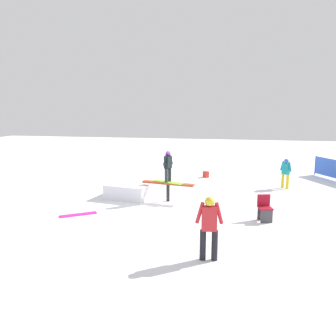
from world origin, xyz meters
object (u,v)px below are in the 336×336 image
at_px(bystander_teal, 286,172).
at_px(backpack_on_snow, 206,174).
at_px(main_rider_on_rail, 168,167).
at_px(folding_chair, 265,209).
at_px(rail_feature, 168,185).
at_px(loose_snowboard_magenta, 78,215).
at_px(bystander_red, 209,225).

xyz_separation_m(bystander_teal, backpack_on_snow, (-3.97, 1.84, -0.64)).
xyz_separation_m(main_rider_on_rail, backpack_on_snow, (1.06, 5.21, -1.25)).
bearing_deg(folding_chair, bystander_teal, 61.48).
xyz_separation_m(rail_feature, loose_snowboard_magenta, (-2.77, -2.44, -0.65)).
relative_size(bystander_red, bystander_teal, 1.14).
distance_m(folding_chair, backpack_on_snow, 7.40).
height_order(rail_feature, main_rider_on_rail, main_rider_on_rail).
relative_size(rail_feature, bystander_teal, 1.55).
height_order(main_rider_on_rail, folding_chair, main_rider_on_rail).
bearing_deg(backpack_on_snow, bystander_teal, 21.40).
distance_m(bystander_red, folding_chair, 3.76).
bearing_deg(bystander_teal, main_rider_on_rail, -108.30).
bearing_deg(rail_feature, main_rider_on_rail, 0.00).
bearing_deg(bystander_teal, folding_chair, -66.83).
height_order(main_rider_on_rail, loose_snowboard_magenta, main_rider_on_rail).
xyz_separation_m(loose_snowboard_magenta, folding_chair, (6.48, 0.75, 0.40)).
bearing_deg(rail_feature, loose_snowboard_magenta, -129.21).
bearing_deg(bystander_teal, loose_snowboard_magenta, -105.46).
bearing_deg(folding_chair, main_rider_on_rail, 141.50).
bearing_deg(bystander_teal, rail_feature, -108.30).
bearing_deg(rail_feature, bystander_teal, 43.29).
relative_size(bystander_teal, loose_snowboard_magenta, 1.10).
bearing_deg(bystander_red, folding_chair, 56.95).
distance_m(main_rider_on_rail, loose_snowboard_magenta, 3.96).
distance_m(bystander_red, loose_snowboard_magenta, 5.62).
xyz_separation_m(bystander_teal, loose_snowboard_magenta, (-7.81, -5.82, -0.80)).
height_order(rail_feature, bystander_teal, bystander_teal).
bearing_deg(folding_chair, loose_snowboard_magenta, 172.70).
bearing_deg(folding_chair, backpack_on_snow, 97.06).
relative_size(loose_snowboard_magenta, backpack_on_snow, 3.84).
distance_m(bystander_red, backpack_on_snow, 10.36).
xyz_separation_m(rail_feature, main_rider_on_rail, (0.00, 0.00, 0.76)).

